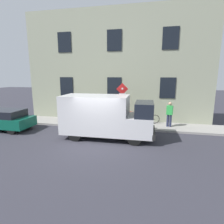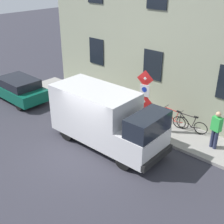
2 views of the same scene
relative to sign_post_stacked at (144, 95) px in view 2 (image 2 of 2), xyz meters
The scene contains 10 objects.
ground_plane 3.77m from the sign_post_stacked, 163.32° to the left, with size 80.00×80.00×0.00m, color #302F38.
sidewalk_slab 2.28m from the sign_post_stacked, 46.91° to the left, with size 2.13×16.37×0.14m, color gray.
building_facade 3.36m from the sign_post_stacked, 22.07° to the left, with size 0.75×14.37×8.53m.
sign_post_stacked is the anchor object (origin of this frame).
delivery_van 2.12m from the sign_post_stacked, 160.59° to the left, with size 2.07×5.35×2.50m.
parked_hatchback 8.11m from the sign_post_stacked, 102.65° to the left, with size 1.81×4.03×1.38m.
bicycle_black 2.63m from the sign_post_stacked, 51.03° to the right, with size 0.47×1.71×0.89m.
bicycle_red 2.16m from the sign_post_stacked, 30.35° to the right, with size 0.46×1.71×0.89m.
pedestrian 3.39m from the sign_post_stacked, 75.50° to the right, with size 0.36×0.45×1.72m.
litter_bin 1.49m from the sign_post_stacked, 74.84° to the left, with size 0.44×0.44×0.90m, color #2D5133.
Camera 2 is at (-7.02, -7.97, 7.19)m, focal length 47.18 mm.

